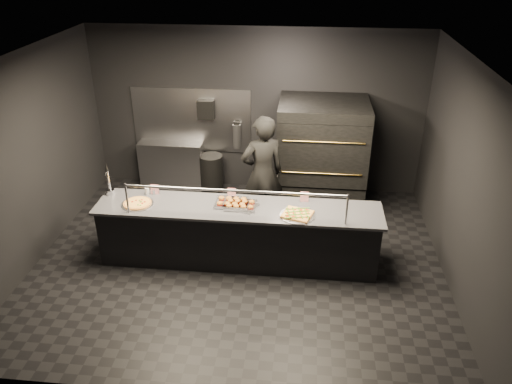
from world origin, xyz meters
TOP-DOWN VIEW (x-y plane):
  - room at (-0.02, 0.05)m, footprint 6.04×6.00m
  - service_counter at (0.00, -0.00)m, footprint 4.10×0.78m
  - pizza_oven at (1.20, 1.90)m, footprint 1.50×1.23m
  - prep_shelf at (-1.60, 2.32)m, footprint 1.20×0.35m
  - towel_dispenser at (-0.90, 2.39)m, footprint 0.30×0.20m
  - fire_extinguisher at (-0.35, 2.40)m, footprint 0.14×0.14m
  - beer_tap at (-1.95, 0.19)m, footprint 0.13×0.19m
  - round_pizza at (-1.45, -0.07)m, footprint 0.46×0.46m
  - slider_tray_a at (-0.10, 0.08)m, footprint 0.49×0.37m
  - slider_tray_b at (0.04, 0.02)m, footprint 0.53×0.46m
  - square_pizza at (0.85, -0.15)m, footprint 0.49×0.49m
  - condiment_jar at (-1.37, 0.25)m, footprint 0.16×0.06m
  - tent_cards at (-0.16, 0.28)m, footprint 2.35×0.04m
  - trash_bin at (-0.82, 2.22)m, footprint 0.43×0.43m
  - worker at (0.25, 1.04)m, footprint 0.83×0.71m

SIDE VIEW (x-z plane):
  - trash_bin at x=-0.82m, z-range 0.00..0.72m
  - prep_shelf at x=-1.60m, z-range 0.00..0.90m
  - service_counter at x=0.00m, z-range -0.22..1.15m
  - round_pizza at x=-1.45m, z-range 0.92..0.95m
  - square_pizza at x=0.85m, z-range 0.92..0.96m
  - slider_tray_b at x=0.04m, z-range 0.91..0.98m
  - slider_tray_a at x=-0.10m, z-range 0.91..0.99m
  - pizza_oven at x=1.20m, z-range 0.01..1.92m
  - worker at x=0.25m, z-range 0.00..1.93m
  - condiment_jar at x=-1.37m, z-range 0.92..1.02m
  - tent_cards at x=-0.16m, z-range 0.92..1.07m
  - fire_extinguisher at x=-0.35m, z-range 0.81..1.31m
  - beer_tap at x=-1.95m, z-range 0.81..1.32m
  - room at x=-0.02m, z-range 0.00..3.00m
  - towel_dispenser at x=-0.90m, z-range 1.38..1.73m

